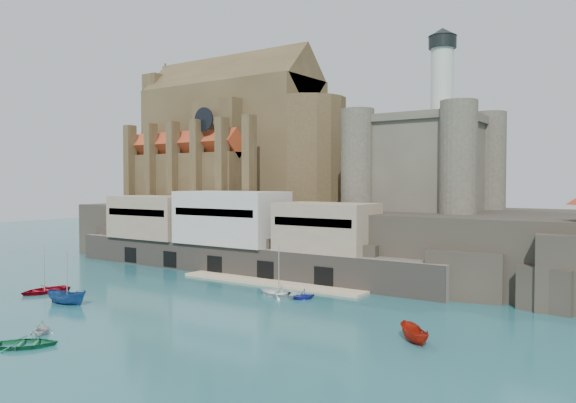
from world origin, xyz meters
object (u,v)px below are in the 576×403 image
(church, at_px, (237,145))
(boat_1, at_px, (42,334))
(boat_2, at_px, (67,304))
(boat_0, at_px, (45,293))
(castle_keep, at_px, (426,158))

(church, bearing_deg, boat_1, -67.41)
(church, xyz_separation_m, boat_2, (14.27, -48.38, -22.13))
(boat_0, bearing_deg, boat_1, -27.02)
(boat_2, bearing_deg, boat_0, 61.73)
(castle_keep, bearing_deg, boat_2, -118.58)
(castle_keep, bearing_deg, boat_1, -105.96)
(castle_keep, height_order, boat_0, castle_keep)
(boat_0, bearing_deg, castle_keep, 58.06)
(church, distance_m, boat_2, 55.08)
(boat_1, height_order, boat_2, boat_2)
(church, distance_m, boat_1, 66.18)
(church, distance_m, boat_0, 51.38)
(castle_keep, height_order, boat_1, castle_keep)
(church, height_order, boat_0, church)
(church, bearing_deg, castle_keep, -1.11)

